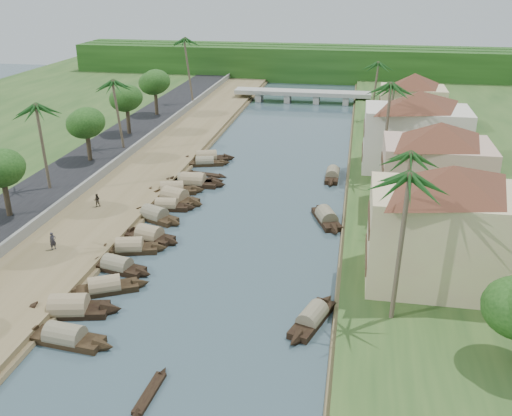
% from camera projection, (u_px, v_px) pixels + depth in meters
% --- Properties ---
extents(ground, '(220.00, 220.00, 0.00)m').
position_uv_depth(ground, '(223.00, 264.00, 53.09)').
color(ground, '#374B53').
rests_on(ground, ground).
extents(left_bank, '(10.00, 180.00, 0.80)m').
position_uv_depth(left_bank, '(138.00, 179.00, 73.72)').
color(left_bank, brown).
rests_on(left_bank, ground).
extents(right_bank, '(16.00, 180.00, 1.20)m').
position_uv_depth(right_bank, '(416.00, 194.00, 67.94)').
color(right_bank, '#25461C').
rests_on(right_bank, ground).
extents(road, '(8.00, 180.00, 1.40)m').
position_uv_depth(road, '(76.00, 173.00, 74.99)').
color(road, black).
rests_on(road, ground).
extents(retaining_wall, '(0.40, 180.00, 1.10)m').
position_uv_depth(retaining_wall, '(106.00, 170.00, 74.04)').
color(retaining_wall, slate).
rests_on(retaining_wall, left_bank).
extents(treeline, '(120.00, 14.00, 8.00)m').
position_uv_depth(treeline, '(314.00, 63.00, 142.43)').
color(treeline, '#173A0F').
rests_on(treeline, ground).
extents(bridge, '(28.00, 4.00, 2.40)m').
position_uv_depth(bridge, '(302.00, 94.00, 117.86)').
color(bridge, '#9C9C92').
rests_on(bridge, ground).
extents(building_near, '(14.85, 14.85, 10.20)m').
position_uv_depth(building_near, '(445.00, 225.00, 45.73)').
color(building_near, beige).
rests_on(building_near, right_bank).
extents(building_mid, '(14.11, 14.11, 9.70)m').
position_uv_depth(building_mid, '(436.00, 166.00, 60.20)').
color(building_mid, tan).
rests_on(building_mid, right_bank).
extents(building_far, '(15.59, 15.59, 10.20)m').
position_uv_depth(building_far, '(416.00, 130.00, 72.99)').
color(building_far, beige).
rests_on(building_far, right_bank).
extents(building_distant, '(12.62, 12.62, 9.20)m').
position_uv_depth(building_distant, '(412.00, 102.00, 91.20)').
color(building_distant, beige).
rests_on(building_distant, right_bank).
extents(sampan_0, '(8.27, 2.45, 2.15)m').
position_uv_depth(sampan_0, '(65.00, 337.00, 41.69)').
color(sampan_0, black).
rests_on(sampan_0, ground).
extents(sampan_1, '(8.75, 3.72, 2.50)m').
position_uv_depth(sampan_1, '(69.00, 309.00, 45.20)').
color(sampan_1, black).
rests_on(sampan_1, ground).
extents(sampan_2, '(7.60, 4.92, 2.07)m').
position_uv_depth(sampan_2, '(105.00, 288.00, 48.27)').
color(sampan_2, black).
rests_on(sampan_2, ground).
extents(sampan_3, '(7.55, 3.17, 2.02)m').
position_uv_depth(sampan_3, '(117.00, 266.00, 51.76)').
color(sampan_3, black).
rests_on(sampan_3, ground).
extents(sampan_4, '(7.66, 3.39, 2.14)m').
position_uv_depth(sampan_4, '(130.00, 248.00, 55.20)').
color(sampan_4, black).
rests_on(sampan_4, ground).
extents(sampan_5, '(7.32, 3.55, 2.27)m').
position_uv_depth(sampan_5, '(150.00, 236.00, 57.64)').
color(sampan_5, black).
rests_on(sampan_5, ground).
extents(sampan_6, '(7.72, 4.67, 2.28)m').
position_uv_depth(sampan_6, '(155.00, 216.00, 62.37)').
color(sampan_6, black).
rests_on(sampan_6, ground).
extents(sampan_7, '(7.17, 2.20, 1.92)m').
position_uv_depth(sampan_7, '(166.00, 206.00, 65.03)').
color(sampan_7, black).
rests_on(sampan_7, ground).
extents(sampan_8, '(8.40, 4.44, 2.50)m').
position_uv_depth(sampan_8, '(175.00, 198.00, 67.32)').
color(sampan_8, black).
rests_on(sampan_8, ground).
extents(sampan_9, '(9.09, 3.85, 2.25)m').
position_uv_depth(sampan_9, '(190.00, 181.00, 72.75)').
color(sampan_9, black).
rests_on(sampan_9, ground).
extents(sampan_10, '(8.42, 3.99, 2.27)m').
position_uv_depth(sampan_10, '(172.00, 190.00, 69.72)').
color(sampan_10, black).
rests_on(sampan_10, ground).
extents(sampan_11, '(8.79, 2.24, 2.49)m').
position_uv_depth(sampan_11, '(193.00, 182.00, 72.39)').
color(sampan_11, black).
rests_on(sampan_11, ground).
extents(sampan_12, '(7.44, 3.35, 1.81)m').
position_uv_depth(sampan_12, '(205.00, 163.00, 79.77)').
color(sampan_12, black).
rests_on(sampan_12, ground).
extents(sampan_13, '(8.67, 4.47, 2.33)m').
position_uv_depth(sampan_13, '(206.00, 158.00, 81.67)').
color(sampan_13, black).
rests_on(sampan_13, ground).
extents(sampan_14, '(3.97, 8.07, 1.98)m').
position_uv_depth(sampan_14, '(312.00, 318.00, 44.02)').
color(sampan_14, black).
rests_on(sampan_14, ground).
extents(sampan_15, '(4.35, 8.17, 2.17)m').
position_uv_depth(sampan_15, '(326.00, 218.00, 61.88)').
color(sampan_15, black).
rests_on(sampan_15, ground).
extents(sampan_16, '(1.77, 8.09, 2.00)m').
position_uv_depth(sampan_16, '(332.00, 175.00, 74.99)').
color(sampan_16, black).
rests_on(sampan_16, ground).
extents(canoe_0, '(1.09, 5.49, 0.72)m').
position_uv_depth(canoe_0, '(150.00, 393.00, 36.62)').
color(canoe_0, black).
rests_on(canoe_0, ground).
extents(canoe_1, '(5.50, 2.98, 0.90)m').
position_uv_depth(canoe_1, '(139.00, 247.00, 56.05)').
color(canoe_1, black).
rests_on(canoe_1, ground).
extents(canoe_2, '(6.32, 1.97, 0.91)m').
position_uv_depth(canoe_2, '(206.00, 175.00, 76.05)').
color(canoe_2, black).
rests_on(canoe_2, ground).
extents(palm_0, '(3.20, 3.20, 12.86)m').
position_uv_depth(palm_0, '(407.00, 179.00, 38.51)').
color(palm_0, brown).
rests_on(palm_0, ground).
extents(palm_1, '(3.20, 3.20, 9.98)m').
position_uv_depth(palm_1, '(405.00, 155.00, 52.70)').
color(palm_1, brown).
rests_on(palm_1, ground).
extents(palm_2, '(3.20, 3.20, 13.48)m').
position_uv_depth(palm_2, '(390.00, 87.00, 66.01)').
color(palm_2, brown).
rests_on(palm_2, ground).
extents(palm_3, '(3.20, 3.20, 10.35)m').
position_uv_depth(palm_3, '(391.00, 87.00, 81.60)').
color(palm_3, brown).
rests_on(palm_3, ground).
extents(palm_5, '(3.20, 3.20, 11.42)m').
position_uv_depth(palm_5, '(38.00, 108.00, 64.00)').
color(palm_5, brown).
rests_on(palm_5, ground).
extents(palm_6, '(3.20, 3.20, 11.12)m').
position_uv_depth(palm_6, '(117.00, 83.00, 79.65)').
color(palm_6, brown).
rests_on(palm_6, ground).
extents(palm_7, '(3.20, 3.20, 11.26)m').
position_uv_depth(palm_7, '(376.00, 64.00, 96.31)').
color(palm_7, brown).
rests_on(palm_7, ground).
extents(palm_8, '(3.20, 3.20, 13.64)m').
position_uv_depth(palm_8, '(189.00, 41.00, 106.74)').
color(palm_8, brown).
rests_on(palm_8, ground).
extents(tree_2, '(4.60, 4.60, 7.10)m').
position_uv_depth(tree_2, '(2.00, 169.00, 58.18)').
color(tree_2, '#473A28').
rests_on(tree_2, ground).
extents(tree_3, '(4.73, 4.73, 7.10)m').
position_uv_depth(tree_3, '(86.00, 124.00, 75.75)').
color(tree_3, '#473A28').
rests_on(tree_3, ground).
extents(tree_4, '(4.68, 4.68, 7.52)m').
position_uv_depth(tree_4, '(126.00, 99.00, 88.39)').
color(tree_4, '#473A28').
rests_on(tree_4, ground).
extents(tree_5, '(4.99, 4.99, 7.81)m').
position_uv_depth(tree_5, '(155.00, 83.00, 100.22)').
color(tree_5, '#473A28').
rests_on(tree_5, ground).
extents(tree_6, '(4.25, 4.25, 7.59)m').
position_uv_depth(tree_6, '(454.00, 123.00, 74.37)').
color(tree_6, '#473A28').
rests_on(tree_6, ground).
extents(person_near, '(0.71, 0.76, 1.75)m').
position_uv_depth(person_near, '(53.00, 241.00, 53.73)').
color(person_near, '#2A2830').
rests_on(person_near, left_bank).
extents(person_far, '(0.90, 0.82, 1.51)m').
position_uv_depth(person_far, '(97.00, 200.00, 63.66)').
color(person_far, '#302921').
rests_on(person_far, left_bank).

